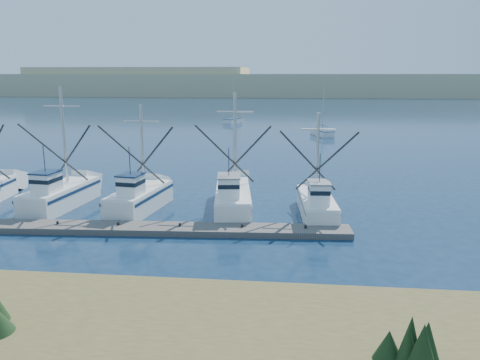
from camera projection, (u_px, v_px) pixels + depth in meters
name	position (u px, v px, depth m)	size (l,w,h in m)	color
ground	(261.00, 270.00, 24.16)	(500.00, 500.00, 0.00)	#0E243D
floating_dock	(119.00, 228.00, 30.14)	(29.75, 1.98, 0.40)	#5A5550
dune_ridge	(287.00, 85.00, 226.75)	(360.00, 60.00, 10.00)	tan
trawler_fleet	(140.00, 197.00, 34.73)	(28.60, 9.16, 9.02)	white
sailboat_near	(322.00, 133.00, 76.87)	(3.65, 5.92, 8.10)	white
sailboat_far	(233.00, 121.00, 96.93)	(3.39, 6.33, 8.10)	white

